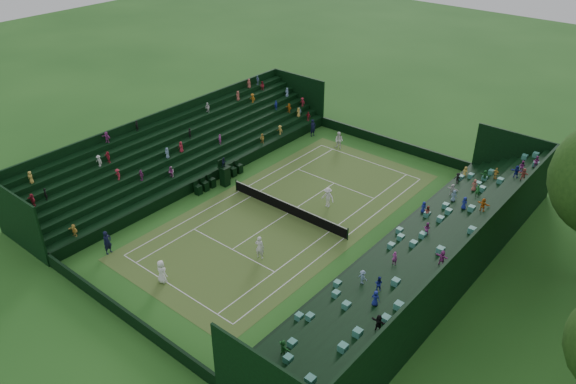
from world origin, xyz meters
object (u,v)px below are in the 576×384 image
player_near_west (162,272)px  player_far_west (339,140)px  umpire_chair (225,173)px  player_far_east (328,197)px  tennis_net (288,208)px  player_near_east (260,247)px

player_near_west → player_far_west: player_far_west is taller
umpire_chair → player_far_east: 9.46m
player_far_west → player_far_east: (5.59, -9.52, -0.01)m
umpire_chair → player_far_east: umpire_chair is taller
player_far_west → player_far_east: bearing=-65.2°
umpire_chair → player_near_west: 13.56m
player_far_west → player_far_east: size_ratio=1.01×
tennis_net → player_near_east: bearing=-69.0°
umpire_chair → player_far_west: size_ratio=1.53×
player_near_west → tennis_net: bearing=-97.0°
tennis_net → umpire_chair: size_ratio=4.35×
player_near_west → umpire_chair: bearing=-65.0°
player_far_east → player_near_east: bearing=-91.8°
player_near_east → player_far_west: size_ratio=1.06×
player_near_west → player_near_east: bearing=-119.9°
tennis_net → player_far_west: 12.99m
umpire_chair → player_far_west: bearing=74.6°
tennis_net → player_far_east: bearing=58.1°
player_near_west → player_near_east: player_near_east is taller
umpire_chair → player_near_east: 11.13m
umpire_chair → tennis_net: bearing=-0.4°
umpire_chair → player_near_west: bearing=-62.8°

